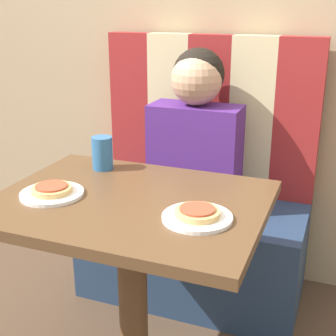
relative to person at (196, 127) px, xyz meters
name	(u,v)px	position (x,y,z in m)	size (l,w,h in m)	color
wall_back	(218,13)	(0.00, 0.31, 0.47)	(7.00, 0.05, 2.60)	tan
booth_seat	(193,248)	(0.00, -0.01, -0.60)	(1.02, 0.52, 0.46)	navy
booth_backrest	(210,115)	(0.00, 0.21, 0.01)	(1.02, 0.08, 0.75)	maroon
dining_table	(131,232)	(0.00, -0.67, -0.19)	(0.85, 0.66, 0.76)	brown
person	(196,127)	(0.00, 0.00, 0.00)	(0.40, 0.25, 0.70)	#4C237A
plate_left	(52,194)	(-0.25, -0.74, -0.07)	(0.20, 0.20, 0.01)	white
plate_right	(197,217)	(0.25, -0.74, -0.07)	(0.20, 0.20, 0.01)	white
pizza_left	(52,189)	(-0.25, -0.74, -0.05)	(0.13, 0.13, 0.02)	tan
pizza_right	(197,212)	(0.25, -0.74, -0.05)	(0.13, 0.13, 0.02)	tan
drinking_cup	(102,153)	(-0.22, -0.46, -0.01)	(0.08, 0.08, 0.12)	#2D669E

